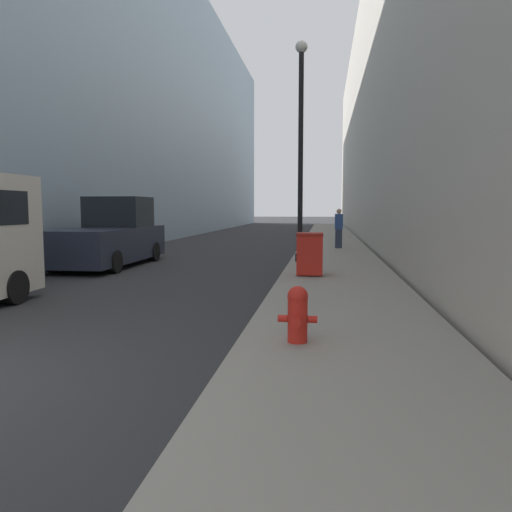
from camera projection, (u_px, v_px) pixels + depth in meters
name	position (u px, v px, depth m)	size (l,w,h in m)	color
sidewalk_right	(333.00, 248.00, 21.67)	(2.88, 60.00, 0.14)	gray
building_left_glass	(90.00, 101.00, 30.79)	(12.00, 60.00, 16.71)	#849EB2
building_right_stone	(469.00, 112.00, 27.85)	(12.00, 60.00, 14.32)	beige
fire_hydrant	(298.00, 313.00, 6.16)	(0.49, 0.37, 0.70)	red
trash_bin	(310.00, 253.00, 12.29)	(0.65, 0.65, 1.05)	red
lamppost	(301.00, 143.00, 15.16)	(0.37, 0.37, 6.65)	black
pickup_truck	(110.00, 237.00, 15.57)	(2.05, 5.16, 2.15)	#232838
pedestrian_on_sidewalk	(339.00, 228.00, 20.68)	(0.33, 0.21, 1.63)	#2D3347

